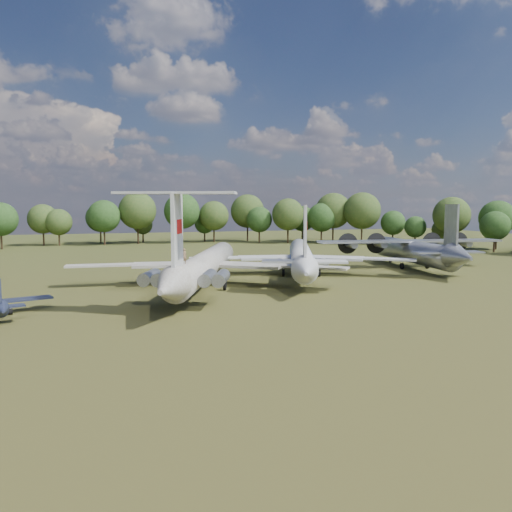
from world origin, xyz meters
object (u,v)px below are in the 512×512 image
object	(u,v)px
tu104_jet	(301,261)
person_on_il62	(184,256)
an12_transport	(412,254)
il62_airliner	(205,270)

from	to	relation	value
tu104_jet	person_on_il62	xyz separation A→B (m)	(-22.99, -20.71, 3.55)
tu104_jet	person_on_il62	distance (m)	31.14
person_on_il62	tu104_jet	bearing A→B (deg)	-140.15
an12_transport	person_on_il62	xyz separation A→B (m)	(-46.72, -23.78, 3.45)
tu104_jet	an12_transport	bearing A→B (deg)	28.49
il62_airliner	tu104_jet	distance (m)	19.19
il62_airliner	tu104_jet	size ratio (longest dim) A/B	1.05
il62_airliner	an12_transport	distance (m)	42.76
tu104_jet	an12_transport	world-z (taller)	an12_transport
tu104_jet	person_on_il62	world-z (taller)	person_on_il62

